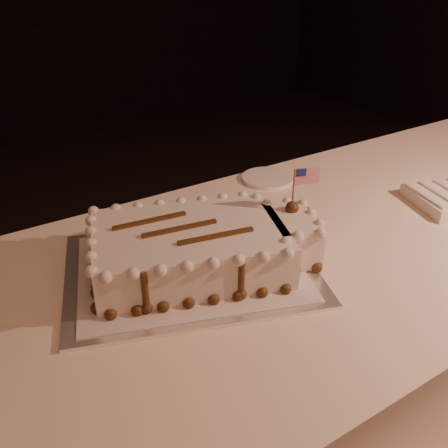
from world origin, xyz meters
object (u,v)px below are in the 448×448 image
banquet_table (254,390)px  sheet_cake (203,246)px  side_plate (267,178)px  cake_board (191,269)px

banquet_table → sheet_cake: (-0.11, 0.04, 0.43)m
sheet_cake → side_plate: (0.37, 0.28, -0.05)m
sheet_cake → side_plate: 0.47m
banquet_table → sheet_cake: size_ratio=4.94×
banquet_table → sheet_cake: bearing=160.8°
banquet_table → sheet_cake: 0.45m
sheet_cake → side_plate: sheet_cake is taller
side_plate → banquet_table: bearing=-129.3°
cake_board → side_plate: bearing=53.7°
cake_board → sheet_cake: size_ratio=1.01×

